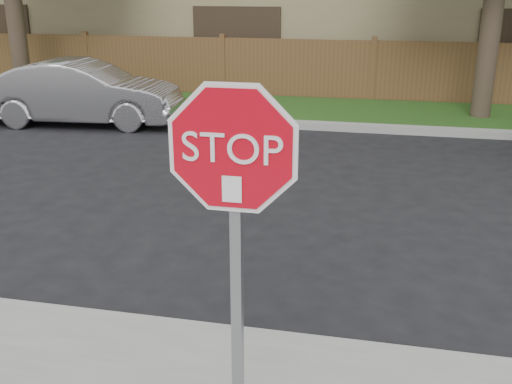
# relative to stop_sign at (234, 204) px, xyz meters

# --- Properties ---
(ground) EXTENTS (90.00, 90.00, 0.00)m
(ground) POSITION_rel_stop_sign_xyz_m (0.44, 1.48, -1.83)
(ground) COLOR black
(ground) RESTS_ON ground
(far_curb) EXTENTS (70.00, 0.30, 0.15)m
(far_curb) POSITION_rel_stop_sign_xyz_m (0.44, 9.63, -1.75)
(far_curb) COLOR gray
(far_curb) RESTS_ON ground
(grass_strip) EXTENTS (70.00, 3.00, 0.12)m
(grass_strip) POSITION_rel_stop_sign_xyz_m (0.44, 11.28, -1.77)
(grass_strip) COLOR #1E4714
(grass_strip) RESTS_ON ground
(fence) EXTENTS (70.00, 0.12, 1.60)m
(fence) POSITION_rel_stop_sign_xyz_m (0.44, 12.88, -1.03)
(fence) COLOR brown
(fence) RESTS_ON ground
(stop_sign) EXTENTS (1.01, 0.13, 2.55)m
(stop_sign) POSITION_rel_stop_sign_xyz_m (0.00, 0.00, 0.00)
(stop_sign) COLOR gray
(stop_sign) RESTS_ON sidewalk_near
(sedan_left) EXTENTS (4.37, 1.86, 1.40)m
(sedan_left) POSITION_rel_stop_sign_xyz_m (-5.71, 9.03, -1.13)
(sedan_left) COLOR #9D9CA1
(sedan_left) RESTS_ON ground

